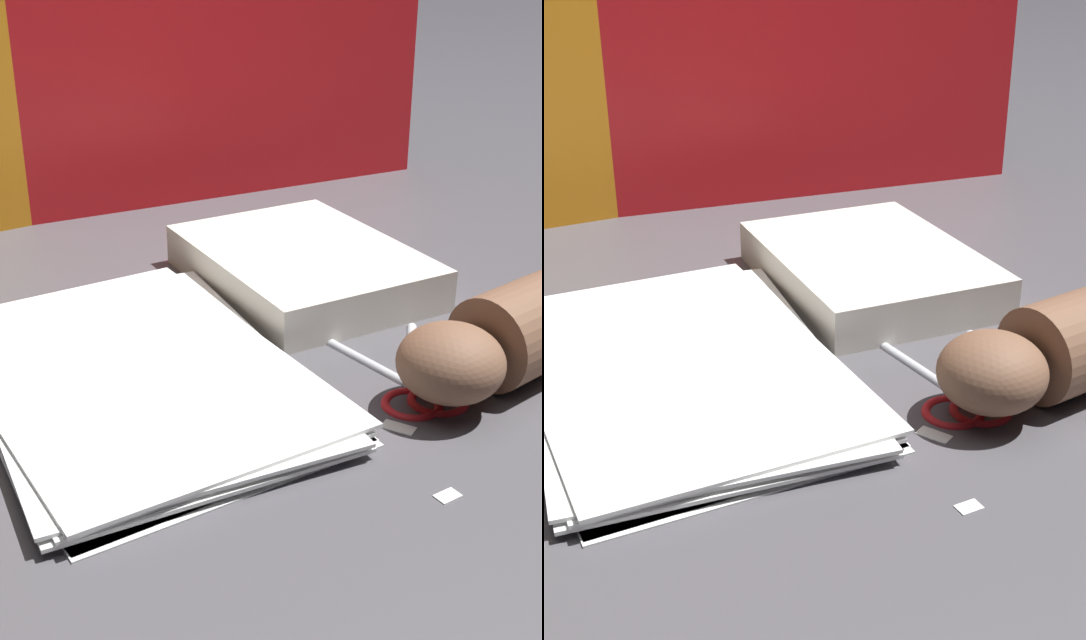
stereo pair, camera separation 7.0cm
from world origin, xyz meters
TOP-DOWN VIEW (x-y plane):
  - ground_plane at (0.00, 0.00)m, footprint 6.00×6.00m
  - backdrop_panel_center at (0.20, 0.46)m, footprint 0.57×0.04m
  - paper_stack at (-0.11, 0.03)m, footprint 0.27×0.38m
  - book_closed at (0.12, 0.15)m, footprint 0.19×0.26m
  - scissors at (0.09, -0.08)m, footprint 0.12×0.17m
  - paper_scrap_near at (0.03, -0.21)m, footprint 0.02×0.01m
  - paper_scrap_mid at (0.05, -0.13)m, footprint 0.02×0.03m

SIDE VIEW (x-z plane):
  - ground_plane at x=0.00m, z-range 0.00..0.00m
  - paper_scrap_near at x=0.03m, z-range 0.00..0.00m
  - paper_scrap_mid at x=0.05m, z-range 0.00..0.00m
  - scissors at x=0.09m, z-range 0.00..0.01m
  - paper_stack at x=-0.11m, z-range 0.00..0.02m
  - book_closed at x=0.12m, z-range 0.00..0.04m
  - backdrop_panel_center at x=0.20m, z-range 0.00..0.41m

